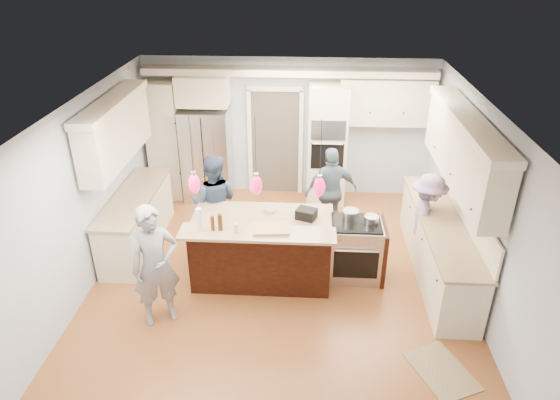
# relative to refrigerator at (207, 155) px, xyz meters

# --- Properties ---
(ground_plane) EXTENTS (6.00, 6.00, 0.00)m
(ground_plane) POSITION_rel_refrigerator_xyz_m (1.55, -2.64, -0.90)
(ground_plane) COLOR #A5622D
(ground_plane) RESTS_ON ground
(room_shell) EXTENTS (5.54, 6.04, 2.72)m
(room_shell) POSITION_rel_refrigerator_xyz_m (1.55, -2.64, 0.92)
(room_shell) COLOR #B2BCC6
(room_shell) RESTS_ON ground
(refrigerator) EXTENTS (0.90, 0.70, 1.80)m
(refrigerator) POSITION_rel_refrigerator_xyz_m (0.00, 0.00, 0.00)
(refrigerator) COLOR #B7B7BC
(refrigerator) RESTS_ON ground
(oven_column) EXTENTS (0.72, 0.69, 2.30)m
(oven_column) POSITION_rel_refrigerator_xyz_m (2.30, 0.03, 0.25)
(oven_column) COLOR beige
(oven_column) RESTS_ON ground
(back_upper_cabinets) EXTENTS (5.30, 0.61, 2.54)m
(back_upper_cabinets) POSITION_rel_refrigerator_xyz_m (0.80, 0.12, 0.77)
(back_upper_cabinets) COLOR beige
(back_upper_cabinets) RESTS_ON ground
(right_counter_run) EXTENTS (0.64, 3.10, 2.51)m
(right_counter_run) POSITION_rel_refrigerator_xyz_m (3.99, -2.34, 0.16)
(right_counter_run) COLOR beige
(right_counter_run) RESTS_ON ground
(left_cabinets) EXTENTS (0.64, 2.30, 2.51)m
(left_cabinets) POSITION_rel_refrigerator_xyz_m (-0.89, -1.84, 0.16)
(left_cabinets) COLOR beige
(left_cabinets) RESTS_ON ground
(kitchen_island) EXTENTS (2.10, 1.46, 1.12)m
(kitchen_island) POSITION_rel_refrigerator_xyz_m (1.30, -2.57, -0.42)
(kitchen_island) COLOR black
(kitchen_island) RESTS_ON ground
(island_range) EXTENTS (0.82, 0.71, 0.92)m
(island_range) POSITION_rel_refrigerator_xyz_m (2.71, -2.49, -0.44)
(island_range) COLOR #B7B7BC
(island_range) RESTS_ON ground
(pendant_lights) EXTENTS (1.75, 0.15, 1.03)m
(pendant_lights) POSITION_rel_refrigerator_xyz_m (1.30, -3.15, 0.90)
(pendant_lights) COLOR black
(pendant_lights) RESTS_ON ground
(person_bar_end) EXTENTS (0.74, 0.66, 1.71)m
(person_bar_end) POSITION_rel_refrigerator_xyz_m (0.03, -3.65, -0.05)
(person_bar_end) COLOR gray
(person_bar_end) RESTS_ON ground
(person_far_left) EXTENTS (0.81, 0.64, 1.63)m
(person_far_left) POSITION_rel_refrigerator_xyz_m (0.45, -1.79, -0.08)
(person_far_left) COLOR #2D3E58
(person_far_left) RESTS_ON ground
(person_far_right) EXTENTS (0.98, 0.61, 1.56)m
(person_far_right) POSITION_rel_refrigerator_xyz_m (2.36, -1.20, -0.12)
(person_far_right) COLOR slate
(person_far_right) RESTS_ON ground
(person_range_side) EXTENTS (0.64, 1.01, 1.49)m
(person_range_side) POSITION_rel_refrigerator_xyz_m (3.80, -2.01, -0.16)
(person_range_side) COLOR gray
(person_range_side) RESTS_ON ground
(floor_rug) EXTENTS (0.87, 1.01, 0.01)m
(floor_rug) POSITION_rel_refrigerator_xyz_m (3.61, -4.39, -0.89)
(floor_rug) COLOR #9B8454
(floor_rug) RESTS_ON ground
(water_bottle) EXTENTS (0.09, 0.09, 0.34)m
(water_bottle) POSITION_rel_refrigerator_xyz_m (0.53, -3.19, 0.39)
(water_bottle) COLOR silver
(water_bottle) RESTS_ON kitchen_island
(beer_bottle_a) EXTENTS (0.06, 0.06, 0.22)m
(beer_bottle_a) POSITION_rel_refrigerator_xyz_m (0.81, -3.15, 0.33)
(beer_bottle_a) COLOR #3F1F0B
(beer_bottle_a) RESTS_ON kitchen_island
(beer_bottle_b) EXTENTS (0.08, 0.08, 0.24)m
(beer_bottle_b) POSITION_rel_refrigerator_xyz_m (0.80, -3.15, 0.34)
(beer_bottle_b) COLOR #3F1F0B
(beer_bottle_b) RESTS_ON kitchen_island
(beer_bottle_c) EXTENTS (0.05, 0.05, 0.21)m
(beer_bottle_c) POSITION_rel_refrigerator_xyz_m (0.70, -3.16, 0.33)
(beer_bottle_c) COLOR #3F1F0B
(beer_bottle_c) RESTS_ON kitchen_island
(drink_can) EXTENTS (0.08, 0.08, 0.13)m
(drink_can) POSITION_rel_refrigerator_xyz_m (1.02, -3.20, 0.28)
(drink_can) COLOR #B7B7BC
(drink_can) RESTS_ON kitchen_island
(cutting_board) EXTENTS (0.52, 0.39, 0.04)m
(cutting_board) POSITION_rel_refrigerator_xyz_m (1.48, -3.11, 0.24)
(cutting_board) COLOR tan
(cutting_board) RESTS_ON kitchen_island
(pot_large) EXTENTS (0.24, 0.24, 0.14)m
(pot_large) POSITION_rel_refrigerator_xyz_m (2.60, -2.38, 0.09)
(pot_large) COLOR #B7B7BC
(pot_large) RESTS_ON island_range
(pot_small) EXTENTS (0.21, 0.21, 0.11)m
(pot_small) POSITION_rel_refrigerator_xyz_m (2.89, -2.48, 0.07)
(pot_small) COLOR #B7B7BC
(pot_small) RESTS_ON island_range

